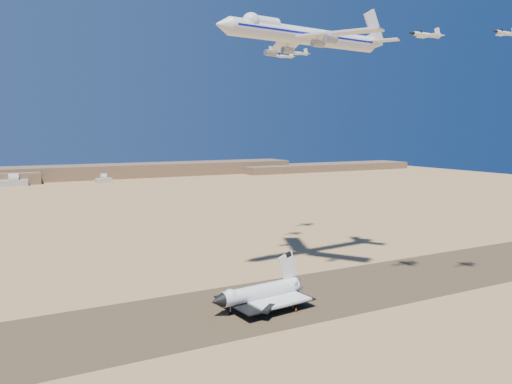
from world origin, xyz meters
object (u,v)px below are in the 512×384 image
chase_jet_e (283,56)px  crew_c (293,307)px  carrier_747 (301,35)px  chase_jet_b (505,33)px  shuttle (260,294)px  chase_jet_a (426,35)px  crew_a (288,306)px  chase_jet_f (298,53)px  crew_b (296,310)px

chase_jet_e → crew_c: bearing=-122.1°
carrier_747 → chase_jet_b: 76.54m
chase_jet_b → shuttle: bearing=156.9°
chase_jet_a → chase_jet_b: bearing=-32.1°
crew_a → chase_jet_f: 155.26m
crew_a → chase_jet_e: (41.78, 75.06, 100.39)m
crew_b → carrier_747: bearing=-55.4°
crew_c → chase_jet_e: 132.67m
carrier_747 → chase_jet_e: size_ratio=6.31×
crew_c → shuttle: bearing=18.7°
shuttle → carrier_747: 106.55m
crew_a → chase_jet_e: 132.13m
crew_b → chase_jet_b: size_ratio=0.12×
chase_jet_f → chase_jet_e: bearing=-145.7°
crew_c → chase_jet_f: chase_jet_f is taller
carrier_747 → crew_a: carrier_747 is taller
crew_c → crew_a: bearing=0.7°
crew_b → chase_jet_f: 157.60m
carrier_747 → chase_jet_b: bearing=-53.5°
chase_jet_b → chase_jet_f: (-13.66, 118.91, 7.98)m
shuttle → chase_jet_b: (84.72, -30.54, 93.87)m
carrier_747 → crew_c: 110.02m
crew_b → chase_jet_a: 110.71m
chase_jet_a → chase_jet_b: 28.36m
carrier_747 → crew_b: 110.99m
chase_jet_b → chase_jet_f: chase_jet_f is taller
carrier_747 → chase_jet_e: carrier_747 is taller
carrier_747 → chase_jet_a: 50.03m
crew_b → chase_jet_f: chase_jet_f is taller
chase_jet_a → chase_jet_e: 85.52m
chase_jet_b → crew_c: bearing=159.8°
crew_b → chase_jet_e: size_ratio=0.12×
chase_jet_e → chase_jet_f: 29.15m
shuttle → crew_a: 11.00m
crew_a → crew_b: crew_b is taller
crew_b → chase_jet_f: bearing=-53.7°
crew_b → chase_jet_e: (41.01, 79.36, 100.38)m
chase_jet_a → crew_c: bearing=170.2°
crew_a → chase_jet_b: (76.53, -24.54, 98.08)m
crew_a → crew_b: bearing=-165.0°
shuttle → crew_a: shuttle is taller
crew_b → crew_c: size_ratio=0.93×
chase_jet_a → chase_jet_f: bearing=83.5°
crew_a → crew_c: 1.89m
carrier_747 → chase_jet_f: bearing=53.0°
crew_a → chase_jet_f: size_ratio=0.10×
shuttle → carrier_747: (33.25, 25.97, 97.84)m
crew_a → chase_jet_f: (62.87, 94.37, 106.06)m
shuttle → chase_jet_a: size_ratio=2.36×
chase_jet_a → chase_jet_b: chase_jet_a is taller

